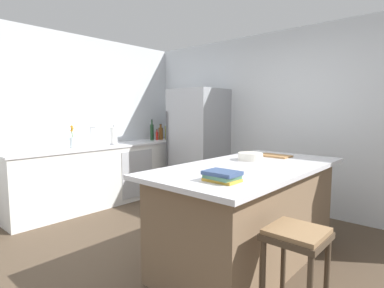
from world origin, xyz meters
The scene contains 18 objects.
ground_plane centered at (0.00, 0.00, 0.00)m, with size 7.20×7.20×0.00m, color #4C3D2D.
wall_rear centered at (0.00, 2.25, 1.30)m, with size 6.00×0.10×2.60m, color silver.
wall_left centered at (-2.45, 0.00, 1.30)m, with size 0.10×6.00×2.60m, color silver.
counter_run_left centered at (-2.09, 0.61, 0.46)m, with size 0.65×3.00×0.92m.
kitchen_island centered at (0.59, 0.45, 0.47)m, with size 1.06×2.11×0.93m.
refrigerator centered at (-1.23, 1.84, 0.90)m, with size 0.81×0.76×1.80m.
bar_stool centered at (1.32, -0.19, 0.57)m, with size 0.36×0.36×0.70m.
sink_faucet centered at (-2.14, 0.41, 1.07)m, with size 0.15×0.05×0.30m.
flower_vase centered at (-2.06, 0.06, 1.02)m, with size 0.08×0.08×0.33m.
paper_towel_roll centered at (-2.07, 0.75, 1.05)m, with size 0.14×0.14×0.31m.
syrup_bottle centered at (-2.09, 2.01, 1.01)m, with size 0.06×0.06×0.24m.
olive_oil_bottle centered at (-2.07, 1.91, 1.05)m, with size 0.06×0.06×0.33m.
whiskey_bottle centered at (-2.12, 1.80, 1.04)m, with size 0.08×0.08×0.29m.
hot_sauce_bottle centered at (-2.12, 1.71, 1.00)m, with size 0.05×0.05×0.20m.
wine_bottle centered at (-2.16, 1.62, 1.07)m, with size 0.07×0.07×0.38m.
cookbook_stack centered at (0.78, -0.26, 0.97)m, with size 0.25×0.20×0.08m.
mixing_bowl centered at (0.43, 0.73, 0.97)m, with size 0.26×0.26×0.08m.
cutting_board centered at (0.50, 1.13, 0.94)m, with size 0.34×0.22×0.02m.
Camera 1 is at (2.06, -2.03, 1.44)m, focal length 28.53 mm.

